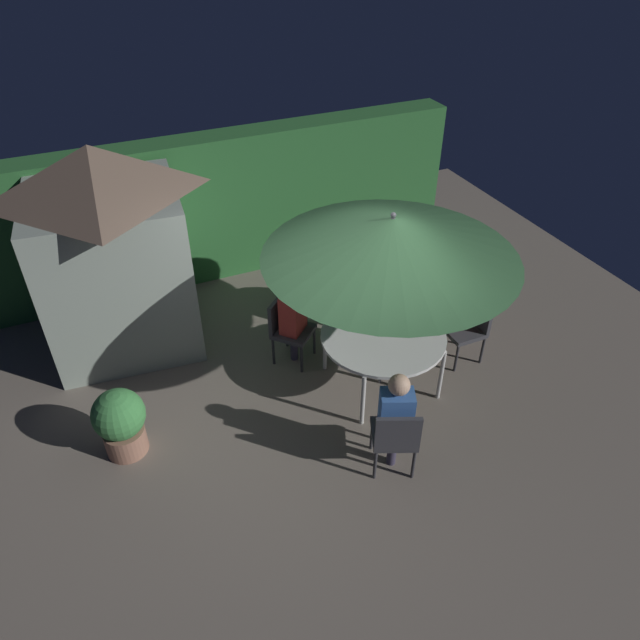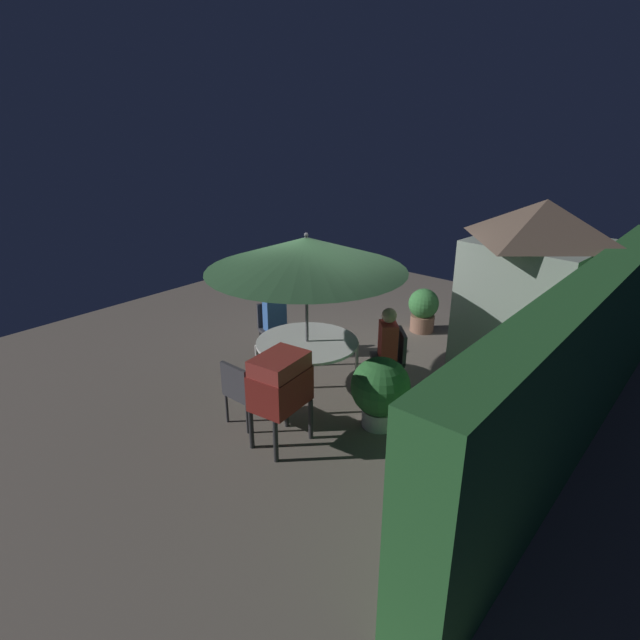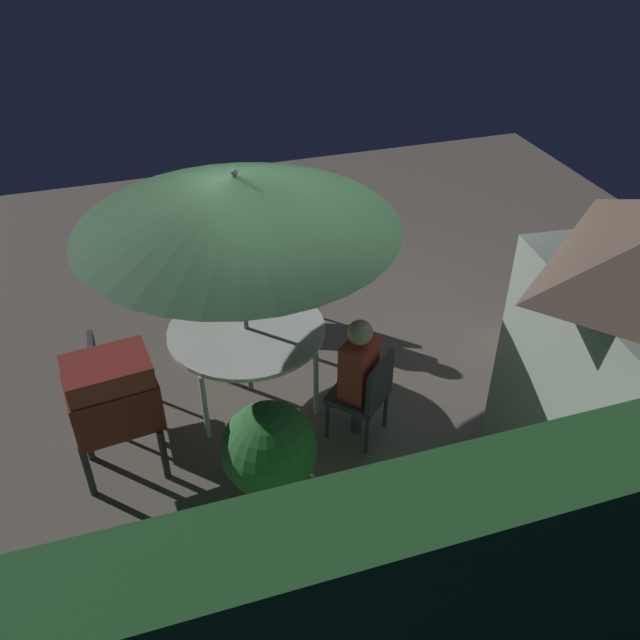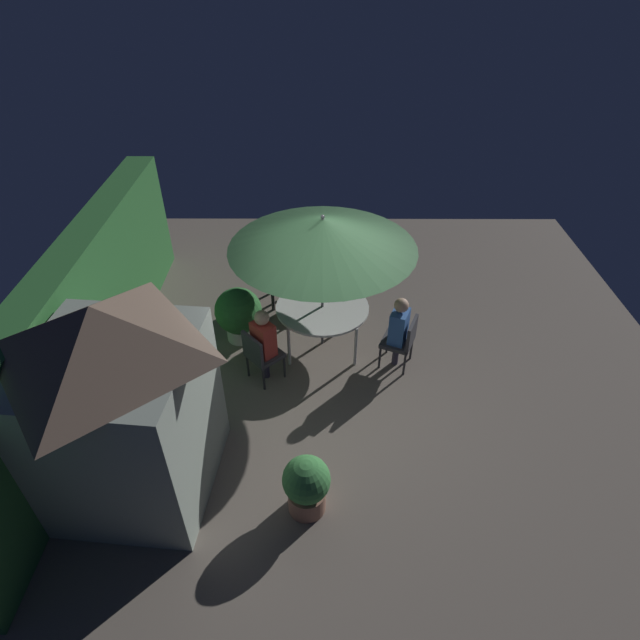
{
  "view_description": "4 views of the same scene",
  "coord_description": "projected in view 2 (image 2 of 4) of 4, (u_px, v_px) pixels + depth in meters",
  "views": [
    {
      "loc": [
        -2.03,
        -4.56,
        5.09
      ],
      "look_at": [
        0.18,
        0.41,
        0.99
      ],
      "focal_mm": 33.01,
      "sensor_mm": 36.0,
      "label": 1
    },
    {
      "loc": [
        5.95,
        4.67,
        3.81
      ],
      "look_at": [
        0.83,
        0.32,
        1.14
      ],
      "focal_mm": 28.83,
      "sensor_mm": 36.0,
      "label": 2
    },
    {
      "loc": [
        1.76,
        5.21,
        4.53
      ],
      "look_at": [
        0.23,
        0.41,
        0.93
      ],
      "focal_mm": 37.95,
      "sensor_mm": 36.0,
      "label": 3
    },
    {
      "loc": [
        -5.73,
        0.12,
        5.57
      ],
      "look_at": [
        0.34,
        0.14,
        0.9
      ],
      "focal_mm": 28.68,
      "sensor_mm": 36.0,
      "label": 4
    }
  ],
  "objects": [
    {
      "name": "garden_shed",
      "position": [
        534.0,
        288.0,
        7.79
      ],
      "size": [
        2.05,
        2.0,
        2.72
      ],
      "color": "gray",
      "rests_on": "ground"
    },
    {
      "name": "chair_far_side",
      "position": [
        273.0,
        325.0,
        8.68
      ],
      "size": [
        0.61,
        0.61,
        0.9
      ],
      "color": "#38383D",
      "rests_on": "ground"
    },
    {
      "name": "person_in_red",
      "position": [
        388.0,
        339.0,
        7.51
      ],
      "size": [
        0.41,
        0.41,
        1.26
      ],
      "color": "#CC3D33",
      "rests_on": "ground"
    },
    {
      "name": "person_in_blue",
      "position": [
        275.0,
        313.0,
        8.51
      ],
      "size": [
        0.41,
        0.35,
        1.26
      ],
      "color": "#3866B2",
      "rests_on": "ground"
    },
    {
      "name": "hedge_backdrop",
      "position": [
        576.0,
        369.0,
        5.92
      ],
      "size": [
        7.27,
        0.51,
        2.19
      ],
      "color": "#28602D",
      "rests_on": "ground"
    },
    {
      "name": "patio_table",
      "position": [
        307.0,
        344.0,
        7.48
      ],
      "size": [
        1.49,
        1.49,
        0.77
      ],
      "color": "white",
      "rests_on": "ground"
    },
    {
      "name": "patio_umbrella",
      "position": [
        306.0,
        254.0,
        6.98
      ],
      "size": [
        2.8,
        2.8,
        2.36
      ],
      "color": "#4C4C51",
      "rests_on": "ground"
    },
    {
      "name": "bbq_grill",
      "position": [
        280.0,
        383.0,
        6.13
      ],
      "size": [
        0.75,
        0.58,
        1.2
      ],
      "color": "maroon",
      "rests_on": "ground"
    },
    {
      "name": "chair_toward_hedge",
      "position": [
        242.0,
        389.0,
        6.65
      ],
      "size": [
        0.47,
        0.46,
        0.9
      ],
      "color": "#38383D",
      "rests_on": "ground"
    },
    {
      "name": "potted_plant_by_grill",
      "position": [
        380.0,
        390.0,
        6.62
      ],
      "size": [
        0.78,
        0.78,
        0.96
      ],
      "color": "silver",
      "rests_on": "ground"
    },
    {
      "name": "chair_near_shed",
      "position": [
        393.0,
        355.0,
        7.61
      ],
      "size": [
        0.65,
        0.65,
        0.9
      ],
      "color": "#38383D",
      "rests_on": "ground"
    },
    {
      "name": "potted_plant_by_shed",
      "position": [
        423.0,
        309.0,
        9.65
      ],
      "size": [
        0.57,
        0.57,
        0.83
      ],
      "color": "#936651",
      "rests_on": "ground"
    },
    {
      "name": "ground_plane",
      "position": [
        338.0,
        366.0,
        8.43
      ],
      "size": [
        11.0,
        11.0,
        0.0
      ],
      "primitive_type": "plane",
      "color": "#6B6056"
    }
  ]
}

